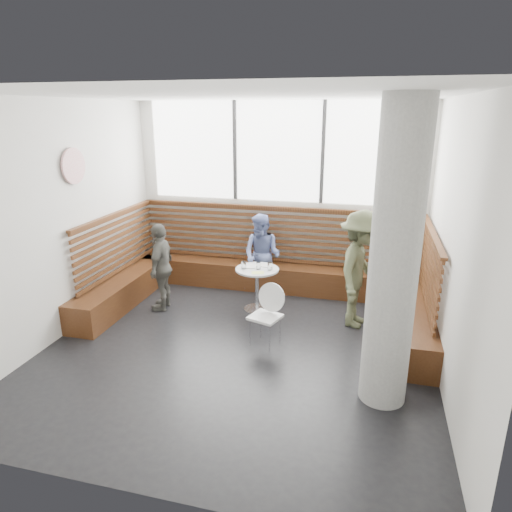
% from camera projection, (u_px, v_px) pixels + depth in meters
% --- Properties ---
extents(room, '(5.00, 5.00, 3.20)m').
position_uv_depth(room, '(236.00, 233.00, 5.57)').
color(room, silver).
rests_on(room, ground).
extents(booth, '(5.00, 2.50, 1.44)m').
position_uv_depth(booth, '(268.00, 276.00, 7.57)').
color(booth, '#3D210F').
rests_on(booth, ground).
extents(concrete_column, '(0.50, 0.50, 3.20)m').
position_uv_depth(concrete_column, '(394.00, 260.00, 4.58)').
color(concrete_column, gray).
rests_on(concrete_column, ground).
extents(wall_art, '(0.03, 0.50, 0.50)m').
position_uv_depth(wall_art, '(73.00, 166.00, 6.31)').
color(wall_art, white).
rests_on(wall_art, room).
extents(cafe_table, '(0.68, 0.68, 0.69)m').
position_uv_depth(cafe_table, '(257.00, 280.00, 7.13)').
color(cafe_table, silver).
rests_on(cafe_table, ground).
extents(cafe_chair, '(0.40, 0.39, 0.83)m').
position_uv_depth(cafe_chair, '(266.00, 310.00, 6.11)').
color(cafe_chair, white).
rests_on(cafe_chair, ground).
extents(adult_man, '(0.85, 1.22, 1.72)m').
position_uv_depth(adult_man, '(360.00, 270.00, 6.52)').
color(adult_man, '#4A5035').
rests_on(adult_man, ground).
extents(child_back, '(0.79, 0.68, 1.40)m').
position_uv_depth(child_back, '(262.00, 255.00, 7.72)').
color(child_back, '#6473AE').
rests_on(child_back, ground).
extents(child_left, '(0.43, 0.85, 1.39)m').
position_uv_depth(child_left, '(161.00, 267.00, 7.15)').
color(child_left, '#57574F').
rests_on(child_left, ground).
extents(plate_near, '(0.20, 0.20, 0.01)m').
position_uv_depth(plate_near, '(251.00, 266.00, 7.14)').
color(plate_near, white).
rests_on(plate_near, cafe_table).
extents(plate_far, '(0.19, 0.19, 0.01)m').
position_uv_depth(plate_far, '(266.00, 265.00, 7.19)').
color(plate_far, white).
rests_on(plate_far, cafe_table).
extents(glass_left, '(0.07, 0.07, 0.12)m').
position_uv_depth(glass_left, '(244.00, 265.00, 7.05)').
color(glass_left, white).
rests_on(glass_left, cafe_table).
extents(glass_mid, '(0.07, 0.07, 0.11)m').
position_uv_depth(glass_mid, '(258.00, 266.00, 7.03)').
color(glass_mid, white).
rests_on(glass_mid, cafe_table).
extents(glass_right, '(0.08, 0.08, 0.12)m').
position_uv_depth(glass_right, '(270.00, 266.00, 6.99)').
color(glass_right, white).
rests_on(glass_right, cafe_table).
extents(menu_card, '(0.22, 0.18, 0.00)m').
position_uv_depth(menu_card, '(258.00, 273.00, 6.88)').
color(menu_card, '#A5C64C').
rests_on(menu_card, cafe_table).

